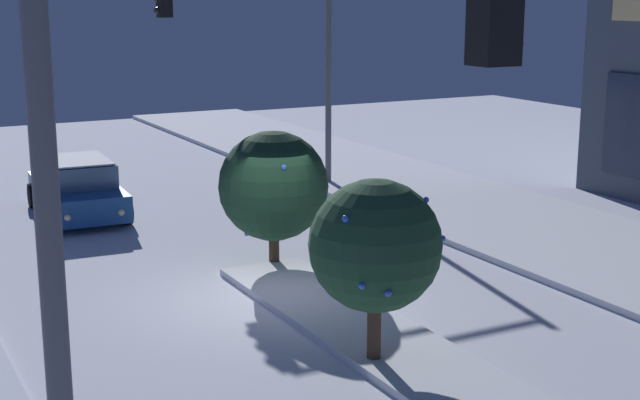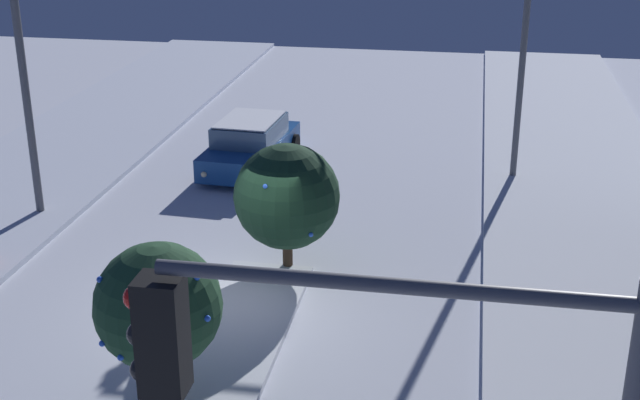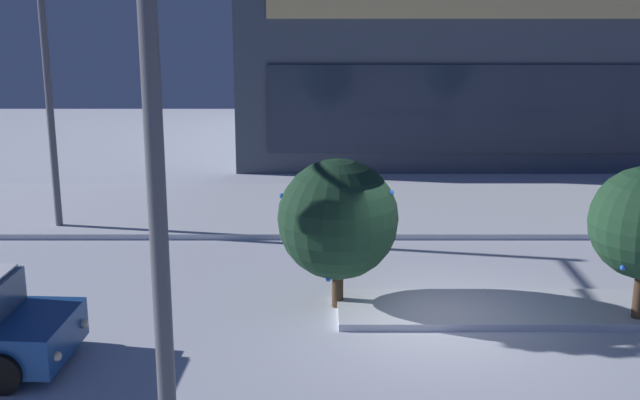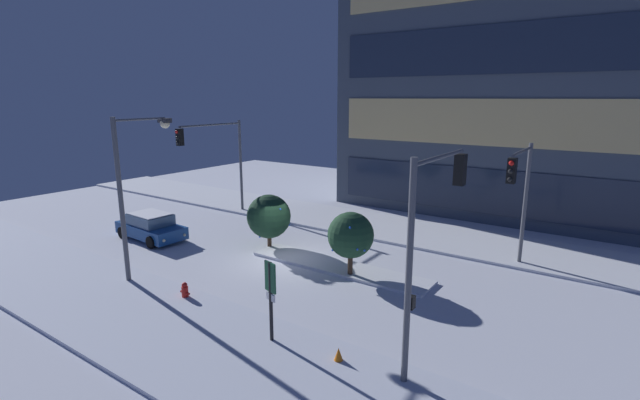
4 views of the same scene
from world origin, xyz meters
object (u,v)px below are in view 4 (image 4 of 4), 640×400
at_px(decorated_tree_left_of_median, 269,216).
at_px(traffic_light_corner_far_left, 217,151).
at_px(fire_hydrant, 185,292).
at_px(decorated_tree_median, 351,235).
at_px(traffic_light_corner_far_right, 520,187).
at_px(street_lamp_arched, 136,174).
at_px(construction_cone, 338,356).
at_px(parking_info_sign, 271,292).
at_px(car_near, 151,227).
at_px(traffic_light_corner_near_right, 432,223).

bearing_deg(decorated_tree_left_of_median, traffic_light_corner_far_left, 156.74).
bearing_deg(decorated_tree_left_of_median, fire_hydrant, -78.51).
bearing_deg(decorated_tree_left_of_median, decorated_tree_median, -9.14).
xyz_separation_m(traffic_light_corner_far_right, street_lamp_arched, (-13.42, -9.58, 0.61)).
bearing_deg(street_lamp_arched, traffic_light_corner_far_left, 25.28).
bearing_deg(construction_cone, parking_info_sign, -174.22).
height_order(decorated_tree_median, construction_cone, decorated_tree_median).
distance_m(traffic_light_corner_far_left, decorated_tree_median, 13.20).
bearing_deg(decorated_tree_median, decorated_tree_left_of_median, 170.86).
height_order(parking_info_sign, decorated_tree_median, decorated_tree_median).
bearing_deg(car_near, traffic_light_corner_far_right, 21.84).
relative_size(traffic_light_corner_far_left, traffic_light_corner_far_right, 1.09).
relative_size(street_lamp_arched, parking_info_sign, 2.52).
relative_size(decorated_tree_median, construction_cone, 5.39).
xyz_separation_m(parking_info_sign, decorated_tree_median, (-0.80, 6.26, 0.14)).
distance_m(traffic_light_corner_far_right, decorated_tree_median, 7.62).
xyz_separation_m(fire_hydrant, construction_cone, (7.34, -0.29, -0.08)).
relative_size(car_near, construction_cone, 8.26).
xyz_separation_m(street_lamp_arched, fire_hydrant, (3.41, -0.53, -4.30)).
height_order(traffic_light_corner_far_right, fire_hydrant, traffic_light_corner_far_right).
relative_size(traffic_light_corner_far_right, construction_cone, 10.56).
relative_size(car_near, traffic_light_corner_far_left, 0.72).
relative_size(traffic_light_corner_far_right, parking_info_sign, 2.07).
bearing_deg(car_near, decorated_tree_median, 11.04).
height_order(fire_hydrant, construction_cone, fire_hydrant).
xyz_separation_m(parking_info_sign, construction_cone, (2.41, 0.24, -1.52)).
xyz_separation_m(traffic_light_corner_far_right, decorated_tree_left_of_median, (-11.35, -3.49, -2.29)).
bearing_deg(construction_cone, fire_hydrant, 177.74).
bearing_deg(fire_hydrant, parking_info_sign, -6.16).
distance_m(traffic_light_corner_far_right, traffic_light_corner_near_right, 8.71).
height_order(parking_info_sign, construction_cone, parking_info_sign).
bearing_deg(decorated_tree_left_of_median, street_lamp_arched, -108.76).
height_order(decorated_tree_median, decorated_tree_left_of_median, decorated_tree_median).
height_order(car_near, traffic_light_corner_far_left, traffic_light_corner_far_left).
distance_m(decorated_tree_median, decorated_tree_left_of_median, 5.56).
bearing_deg(traffic_light_corner_far_right, fire_hydrant, -44.73).
distance_m(traffic_light_corner_far_left, fire_hydrant, 13.28).
xyz_separation_m(car_near, traffic_light_corner_far_left, (-0.31, 5.49, 3.75)).
xyz_separation_m(car_near, parking_info_sign, (12.86, -4.62, 1.08)).
xyz_separation_m(traffic_light_corner_far_left, construction_cone, (15.58, -9.86, -4.18)).
bearing_deg(traffic_light_corner_near_right, parking_info_sign, 113.77).
distance_m(traffic_light_corner_near_right, street_lamp_arched, 12.81).
relative_size(fire_hydrant, decorated_tree_left_of_median, 0.25).
relative_size(traffic_light_corner_far_left, street_lamp_arched, 0.90).
distance_m(traffic_light_corner_far_right, street_lamp_arched, 16.50).
relative_size(traffic_light_corner_far_right, street_lamp_arched, 0.82).
xyz_separation_m(traffic_light_corner_far_left, traffic_light_corner_near_right, (17.60, -8.15, -0.12)).
height_order(decorated_tree_left_of_median, construction_cone, decorated_tree_left_of_median).
distance_m(street_lamp_arched, parking_info_sign, 8.89).
xyz_separation_m(traffic_light_corner_far_right, construction_cone, (-2.66, -10.39, -3.77)).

